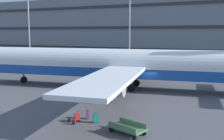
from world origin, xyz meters
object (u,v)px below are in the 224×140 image
(suitcase_teal, at_px, (96,118))
(suitcase_silver, at_px, (87,113))
(suitcase_laid_flat, at_px, (77,117))
(baggage_cart, at_px, (127,128))
(airliner, at_px, (126,65))
(backpack_upright, at_px, (74,122))
(backpack_small, at_px, (69,120))

(suitcase_teal, height_order, suitcase_silver, suitcase_silver)
(suitcase_laid_flat, xyz_separation_m, suitcase_silver, (0.40, 0.88, 0.08))
(baggage_cart, bearing_deg, airliner, 112.45)
(suitcase_laid_flat, relative_size, suitcase_teal, 1.06)
(backpack_upright, bearing_deg, suitcase_laid_flat, 100.92)
(airliner, distance_m, baggage_cart, 15.74)
(suitcase_laid_flat, distance_m, backpack_small, 0.69)
(suitcase_laid_flat, relative_size, backpack_upright, 1.82)
(backpack_small, height_order, baggage_cart, baggage_cart)
(airliner, bearing_deg, baggage_cart, -67.55)
(airliner, xyz_separation_m, backpack_small, (0.83, -14.01, -2.81))
(suitcase_teal, bearing_deg, suitcase_silver, 152.37)
(suitcase_teal, relative_size, backpack_upright, 1.71)
(suitcase_laid_flat, bearing_deg, backpack_small, -133.31)
(backpack_small, xyz_separation_m, baggage_cart, (5.11, -0.34, 0.23))
(airliner, height_order, suitcase_silver, airliner)
(airliner, bearing_deg, backpack_upright, -84.28)
(airliner, bearing_deg, suitcase_laid_flat, -84.58)
(suitcase_silver, bearing_deg, baggage_cart, -21.93)
(suitcase_teal, xyz_separation_m, backpack_small, (-1.97, -0.79, -0.19))
(backpack_small, relative_size, baggage_cart, 0.14)
(suitcase_laid_flat, height_order, suitcase_teal, suitcase_laid_flat)
(suitcase_silver, xyz_separation_m, backpack_small, (-0.86, -1.37, -0.25))
(backpack_small, bearing_deg, backpack_upright, -24.10)
(backpack_upright, height_order, baggage_cart, baggage_cart)
(airliner, xyz_separation_m, suitcase_laid_flat, (1.28, -13.53, -2.64))
(airliner, xyz_separation_m, baggage_cart, (5.93, -14.35, -2.58))
(suitcase_teal, bearing_deg, baggage_cart, -19.80)
(suitcase_teal, xyz_separation_m, suitcase_silver, (-1.11, 0.58, 0.06))
(suitcase_laid_flat, height_order, backpack_upright, suitcase_laid_flat)
(airliner, distance_m, backpack_upright, 14.62)
(suitcase_teal, relative_size, backpack_small, 1.83)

